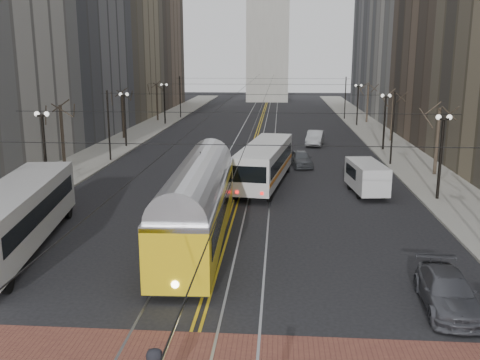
% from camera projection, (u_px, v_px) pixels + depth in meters
% --- Properties ---
extents(ground, '(260.00, 260.00, 0.00)m').
position_uv_depth(ground, '(199.00, 319.00, 20.03)').
color(ground, black).
rests_on(ground, ground).
extents(sidewalk_left, '(5.00, 140.00, 0.15)m').
position_uv_depth(sidewalk_left, '(132.00, 137.00, 64.83)').
color(sidewalk_left, gray).
rests_on(sidewalk_left, ground).
extents(sidewalk_right, '(5.00, 140.00, 0.15)m').
position_uv_depth(sidewalk_right, '(383.00, 140.00, 62.64)').
color(sidewalk_right, gray).
rests_on(sidewalk_right, ground).
extents(streetcar_rails, '(4.80, 130.00, 0.02)m').
position_uv_depth(streetcar_rails, '(255.00, 139.00, 63.75)').
color(streetcar_rails, gray).
rests_on(streetcar_rails, ground).
extents(centre_lines, '(0.42, 130.00, 0.01)m').
position_uv_depth(centre_lines, '(255.00, 139.00, 63.75)').
color(centre_lines, gold).
rests_on(centre_lines, ground).
extents(building_left_far, '(16.00, 20.00, 40.00)m').
position_uv_depth(building_left_far, '(132.00, 0.00, 100.93)').
color(building_left_far, brown).
rests_on(building_left_far, ground).
extents(lamp_posts, '(27.60, 57.20, 5.60)m').
position_uv_depth(lamp_posts, '(247.00, 135.00, 47.33)').
color(lamp_posts, black).
rests_on(lamp_posts, ground).
extents(street_trees, '(31.68, 53.28, 5.60)m').
position_uv_depth(street_trees, '(251.00, 126.00, 53.65)').
color(street_trees, '#382D23').
rests_on(street_trees, ground).
extents(trolley_wires, '(25.96, 120.00, 6.60)m').
position_uv_depth(trolley_wires, '(251.00, 117.00, 53.02)').
color(trolley_wires, black).
rests_on(trolley_wires, ground).
extents(transit_bus, '(4.63, 13.32, 3.27)m').
position_uv_depth(transit_bus, '(17.00, 218.00, 26.96)').
color(transit_bus, '#B8B8B8').
rests_on(transit_bus, ground).
extents(streetcar, '(3.14, 14.76, 3.46)m').
position_uv_depth(streetcar, '(198.00, 211.00, 27.88)').
color(streetcar, yellow).
rests_on(streetcar, ground).
extents(rear_bus, '(4.25, 12.28, 3.14)m').
position_uv_depth(rear_bus, '(265.00, 165.00, 40.68)').
color(rear_bus, silver).
rests_on(rear_bus, ground).
extents(cargo_van, '(2.54, 5.33, 2.27)m').
position_uv_depth(cargo_van, '(366.00, 179.00, 37.98)').
color(cargo_van, silver).
rests_on(cargo_van, ground).
extents(sedan_grey, '(2.25, 4.39, 1.43)m').
position_uv_depth(sedan_grey, '(301.00, 159.00, 47.66)').
color(sedan_grey, '#42464A').
rests_on(sedan_grey, ground).
extents(sedan_silver, '(2.46, 5.05, 1.59)m').
position_uv_depth(sedan_silver, '(315.00, 138.00, 59.15)').
color(sedan_silver, '#95989C').
rests_on(sedan_silver, ground).
extents(sedan_parked, '(2.24, 4.91, 1.39)m').
position_uv_depth(sedan_parked, '(447.00, 291.00, 20.77)').
color(sedan_parked, '#43444B').
rests_on(sedan_parked, ground).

